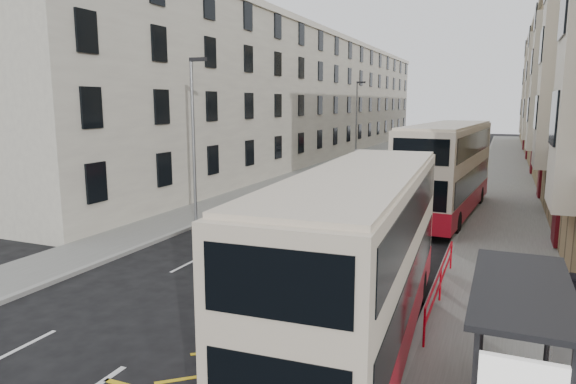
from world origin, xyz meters
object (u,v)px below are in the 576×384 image
at_px(bus_shelter, 529,334).
at_px(car_red, 458,145).
at_px(double_decker_front, 360,261).
at_px(pedestrian_far, 500,296).
at_px(car_silver, 405,145).
at_px(pedestrian_mid, 573,310).
at_px(double_decker_rear, 447,170).
at_px(white_van, 360,158).
at_px(street_lamp_far, 357,116).
at_px(street_lamp_near, 194,131).
at_px(car_dark, 423,140).

distance_m(bus_shelter, car_red, 59.53).
distance_m(double_decker_front, pedestrian_far, 4.10).
bearing_deg(pedestrian_far, car_silver, -37.46).
bearing_deg(pedestrian_mid, double_decker_rear, 106.18).
distance_m(double_decker_rear, pedestrian_far, 14.71).
distance_m(pedestrian_far, car_red, 54.76).
distance_m(double_decker_rear, car_red, 40.25).
distance_m(pedestrian_mid, pedestrian_far, 1.67).
bearing_deg(white_van, double_decker_rear, -51.41).
height_order(street_lamp_far, car_red, street_lamp_far).
distance_m(street_lamp_near, car_dark, 56.26).
bearing_deg(car_silver, white_van, -86.45).
bearing_deg(white_van, bus_shelter, -59.37).
height_order(car_silver, car_dark, car_silver).
relative_size(pedestrian_far, car_dark, 0.44).
relative_size(street_lamp_near, double_decker_rear, 0.64).
bearing_deg(car_red, bus_shelter, 95.69).
relative_size(street_lamp_near, car_dark, 1.98).
relative_size(pedestrian_far, white_van, 0.31).
xyz_separation_m(double_decker_front, car_silver, (-8.52, 53.41, -1.52)).
distance_m(double_decker_rear, car_silver, 37.86).
distance_m(pedestrian_far, car_dark, 64.68).
bearing_deg(pedestrian_mid, car_dark, 100.38).
relative_size(street_lamp_far, double_decker_rear, 0.64).
xyz_separation_m(double_decker_front, car_dark, (-8.04, 65.98, -1.60)).
relative_size(street_lamp_far, car_red, 1.50).
bearing_deg(car_dark, double_decker_rear, -75.24).
bearing_deg(car_red, double_decker_rear, 93.73).
height_order(street_lamp_near, white_van, street_lamp_near).
bearing_deg(pedestrian_far, street_lamp_near, 11.40).
bearing_deg(car_silver, pedestrian_far, -69.99).
bearing_deg(double_decker_front, street_lamp_near, 134.97).
height_order(street_lamp_near, double_decker_front, street_lamp_near).
xyz_separation_m(pedestrian_mid, car_red, (-7.27, 54.83, -0.29)).
xyz_separation_m(double_decker_rear, car_silver, (-8.79, 36.79, -1.75)).
bearing_deg(double_decker_front, car_dark, 93.82).
distance_m(double_decker_front, car_red, 56.82).
height_order(bus_shelter, car_silver, bus_shelter).
relative_size(pedestrian_mid, pedestrian_far, 1.03).
distance_m(bus_shelter, pedestrian_mid, 4.66).
height_order(street_lamp_near, pedestrian_mid, street_lamp_near).
relative_size(double_decker_front, car_dark, 2.79).
relative_size(pedestrian_mid, car_dark, 0.45).
distance_m(car_silver, car_red, 6.91).
bearing_deg(street_lamp_far, car_red, 62.87).
relative_size(street_lamp_far, pedestrian_mid, 4.38).
distance_m(white_van, car_dark, 29.92).
bearing_deg(double_decker_rear, car_dark, 104.20).
bearing_deg(car_dark, pedestrian_mid, -73.46).
bearing_deg(car_dark, bus_shelter, -75.13).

